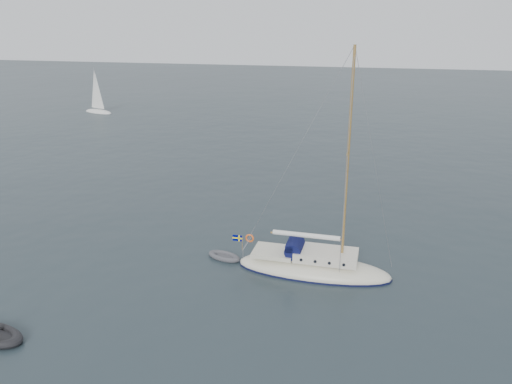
# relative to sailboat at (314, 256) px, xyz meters

# --- Properties ---
(ground) EXTENTS (300.00, 300.00, 0.00)m
(ground) POSITION_rel_sailboat_xyz_m (-3.33, -0.13, -1.12)
(ground) COLOR black
(ground) RESTS_ON ground
(sailboat) EXTENTS (10.38, 3.11, 14.79)m
(sailboat) POSITION_rel_sailboat_xyz_m (0.00, 0.00, 0.00)
(sailboat) COLOR beige
(sailboat) RESTS_ON ground
(dinghy) EXTENTS (2.46, 1.11, 0.35)m
(dinghy) POSITION_rel_sailboat_xyz_m (-6.17, 0.47, -0.96)
(dinghy) COLOR #49494E
(dinghy) RESTS_ON ground
(distant_yacht_a) EXTENTS (6.20, 3.31, 8.22)m
(distant_yacht_a) POSITION_rel_sailboat_xyz_m (-44.44, 49.47, 2.39)
(distant_yacht_a) COLOR silver
(distant_yacht_a) RESTS_ON ground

